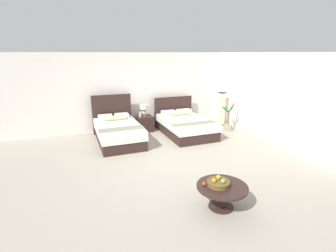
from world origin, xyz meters
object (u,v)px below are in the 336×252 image
at_px(fruit_bowl, 218,183).
at_px(loose_apple, 204,184).
at_px(bed_near_corner, 185,125).
at_px(potted_palm, 228,123).
at_px(nightstand, 145,124).
at_px(coffee_table, 222,191).
at_px(bed_near_window, 118,131).
at_px(floor_lamp_corner, 221,109).
at_px(table_lamp, 144,109).
at_px(vase, 140,114).

distance_m(fruit_bowl, loose_apple, 0.24).
height_order(bed_near_corner, fruit_bowl, bed_near_corner).
bearing_deg(potted_palm, loose_apple, -128.23).
bearing_deg(loose_apple, nightstand, 87.01).
xyz_separation_m(nightstand, coffee_table, (0.04, -4.82, 0.05)).
distance_m(bed_near_corner, nightstand, 1.38).
bearing_deg(loose_apple, bed_near_window, 101.27).
bearing_deg(bed_near_corner, coffee_table, -105.42).
bearing_deg(nightstand, loose_apple, -92.99).
height_order(nightstand, floor_lamp_corner, floor_lamp_corner).
xyz_separation_m(bed_near_corner, table_lamp, (-1.16, 0.78, 0.48)).
bearing_deg(floor_lamp_corner, bed_near_window, -172.28).
distance_m(table_lamp, coffee_table, 4.86).
relative_size(bed_near_window, loose_apple, 30.50).
distance_m(nightstand, loose_apple, 4.71).
bearing_deg(vase, nightstand, 14.91).
relative_size(bed_near_window, coffee_table, 2.43).
xyz_separation_m(table_lamp, coffee_table, (0.04, -4.84, -0.45)).
relative_size(nightstand, vase, 3.15).
xyz_separation_m(nightstand, fruit_bowl, (-0.02, -4.78, 0.20)).
height_order(bed_near_corner, vase, bed_near_corner).
xyz_separation_m(nightstand, table_lamp, (0.00, 0.02, 0.50)).
distance_m(bed_near_window, bed_near_corner, 2.19).
bearing_deg(fruit_bowl, loose_apple, 162.42).
relative_size(nightstand, coffee_table, 0.61).
distance_m(loose_apple, potted_palm, 4.76).
relative_size(table_lamp, fruit_bowl, 0.99).
xyz_separation_m(vase, loose_apple, (-0.10, -4.66, -0.16)).
bearing_deg(nightstand, fruit_bowl, -90.18).
bearing_deg(potted_palm, nightstand, 160.32).
bearing_deg(bed_near_window, floor_lamp_corner, 7.72).
bearing_deg(vase, bed_near_corner, -28.65).
relative_size(bed_near_window, potted_palm, 2.15).
xyz_separation_m(fruit_bowl, loose_apple, (-0.23, 0.07, -0.02)).
relative_size(loose_apple, potted_palm, 0.07).
height_order(bed_near_window, vase, bed_near_window).
xyz_separation_m(bed_near_window, potted_palm, (3.73, -0.21, -0.05)).
height_order(table_lamp, potted_palm, potted_palm).
distance_m(bed_near_window, fruit_bowl, 4.15).
height_order(bed_near_window, bed_near_corner, bed_near_window).
bearing_deg(potted_palm, vase, 162.01).
bearing_deg(vase, bed_near_window, -141.12).
distance_m(vase, fruit_bowl, 4.74).
height_order(coffee_table, floor_lamp_corner, floor_lamp_corner).
xyz_separation_m(bed_near_window, loose_apple, (0.79, -3.95, 0.13)).
height_order(bed_near_corner, coffee_table, bed_near_corner).
bearing_deg(coffee_table, table_lamp, 90.47).
xyz_separation_m(bed_near_window, bed_near_corner, (2.19, -0.00, -0.03)).
distance_m(table_lamp, floor_lamp_corner, 2.88).
bearing_deg(vase, floor_lamp_corner, -3.47).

